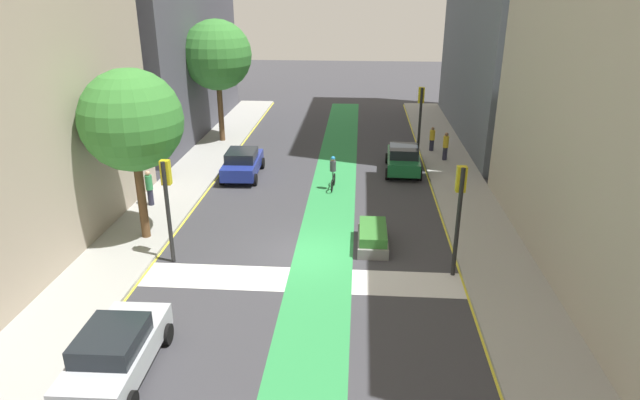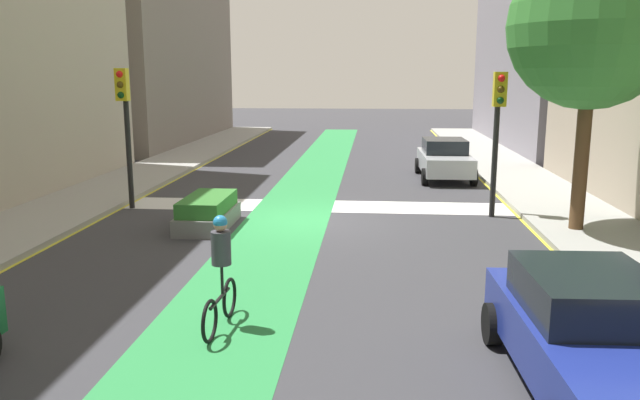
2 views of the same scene
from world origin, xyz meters
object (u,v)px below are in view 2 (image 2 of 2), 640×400
at_px(car_silver_left_near, 444,159).
at_px(cyclist_in_lane, 221,270).
at_px(median_planter, 208,213).
at_px(traffic_signal_near_right, 125,111).
at_px(traffic_signal_near_left, 498,117).
at_px(street_tree_near, 592,27).
at_px(car_blue_left_far, 590,333).

bearing_deg(car_silver_left_near, cyclist_in_lane, 71.18).
relative_size(cyclist_in_lane, median_planter, 0.71).
distance_m(traffic_signal_near_right, median_planter, 4.46).
relative_size(traffic_signal_near_left, street_tree_near, 0.58).
height_order(car_silver_left_near, car_blue_left_far, same).
xyz_separation_m(car_silver_left_near, median_planter, (7.23, 8.65, -0.40)).
height_order(traffic_signal_near_right, car_blue_left_far, traffic_signal_near_right).
distance_m(traffic_signal_near_right, street_tree_near, 13.02).
height_order(cyclist_in_lane, street_tree_near, street_tree_near).
relative_size(traffic_signal_near_right, median_planter, 1.61).
relative_size(traffic_signal_near_right, traffic_signal_near_left, 1.03).
relative_size(car_silver_left_near, street_tree_near, 0.60).
bearing_deg(street_tree_near, car_silver_left_near, -74.02).
height_order(traffic_signal_near_right, median_planter, traffic_signal_near_right).
xyz_separation_m(traffic_signal_near_right, median_planter, (-2.99, 2.09, -2.57)).
xyz_separation_m(traffic_signal_near_left, car_silver_left_near, (0.66, -6.81, -2.10)).
distance_m(traffic_signal_near_right, cyclist_in_lane, 10.28).
relative_size(cyclist_in_lane, street_tree_near, 0.26).
relative_size(car_silver_left_near, cyclist_in_lane, 2.28).
xyz_separation_m(traffic_signal_near_right, street_tree_near, (-12.67, 2.01, 2.22)).
bearing_deg(median_planter, cyclist_in_lane, 106.76).
height_order(traffic_signal_near_left, street_tree_near, street_tree_near).
bearing_deg(street_tree_near, traffic_signal_near_right, -9.02).
distance_m(car_blue_left_far, cyclist_in_lane, 5.49).
bearing_deg(cyclist_in_lane, median_planter, -73.24).
relative_size(car_silver_left_near, median_planter, 1.61).
relative_size(traffic_signal_near_right, street_tree_near, 0.60).
bearing_deg(traffic_signal_near_right, median_planter, 145.06).
xyz_separation_m(cyclist_in_lane, median_planter, (2.01, -6.67, -0.57)).
bearing_deg(car_blue_left_far, traffic_signal_near_left, -93.67).
distance_m(traffic_signal_near_left, car_silver_left_near, 7.16).
height_order(traffic_signal_near_right, traffic_signal_near_left, traffic_signal_near_right).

